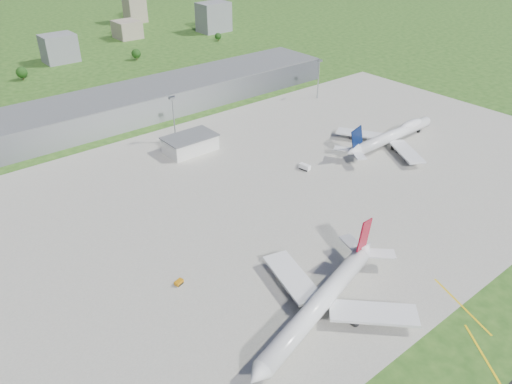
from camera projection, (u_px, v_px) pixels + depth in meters
ground at (130, 127)px, 292.06m from camera, size 1400.00×1400.00×0.00m
apron at (263, 196)px, 224.06m from camera, size 360.00×190.00×0.08m
terminal at (117, 108)px, 298.28m from camera, size 300.00×42.00×15.00m
ops_building at (190, 144)px, 262.11m from camera, size 26.00×16.00×8.00m
mast_center at (173, 111)px, 265.19m from camera, size 3.50×2.00×25.90m
mast_east at (319, 72)px, 325.26m from camera, size 3.50×2.00×25.90m
airliner_red_twin at (322, 301)px, 157.47m from camera, size 73.35×56.08×20.45m
airliner_blue_quad at (394, 135)px, 268.81m from camera, size 72.71×57.16×19.02m
tug_yellow at (179, 283)px, 171.93m from camera, size 3.51×2.61×1.60m
van_white_near at (305, 167)px, 244.94m from camera, size 3.44×6.01×2.84m
van_white_far at (371, 140)px, 272.77m from camera, size 4.84×2.40×2.49m
bldg_c at (59, 48)px, 404.24m from camera, size 26.00×20.00×22.00m
bldg_ce at (127, 29)px, 476.15m from camera, size 22.00×24.00×16.00m
bldg_e at (214, 17)px, 496.77m from camera, size 30.00×22.00×28.00m
bldg_tall_e at (134, 5)px, 532.99m from camera, size 20.00×18.00×36.00m
tree_c at (22, 72)px, 364.98m from camera, size 8.10×8.10×9.90m
tree_e at (136, 53)px, 410.95m from camera, size 7.65×7.65×9.35m
tree_far_e at (218, 36)px, 467.27m from camera, size 6.30×6.30×7.70m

